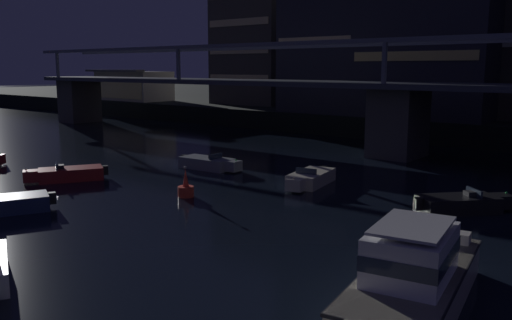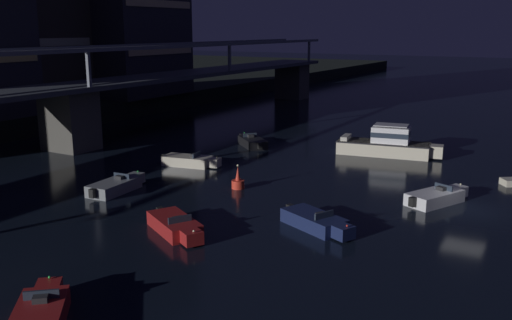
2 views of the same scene
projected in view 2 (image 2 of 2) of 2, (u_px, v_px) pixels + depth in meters
The scene contains 11 objects.
ground_plane at pixel (466, 210), 35.00m from camera, with size 400.00×400.00×0.00m, color black.
river_bridge at pixel (68, 101), 51.41m from camera, with size 96.93×6.40×9.38m.
cabin_cruiser_near_left at pixel (387, 144), 49.83m from camera, with size 3.98×9.35×2.79m.
speedboat_near_center at pixel (190, 161), 46.12m from camera, with size 2.52×5.22×1.16m.
speedboat_near_right at pixel (116, 186), 38.85m from camera, with size 5.23×2.10×1.16m.
speedboat_mid_left at pixel (252, 142), 53.85m from camera, with size 4.21×4.54×1.16m.
speedboat_mid_center at pixel (316, 222), 31.65m from camera, with size 3.24×5.01×1.16m.
speedboat_mid_right at pixel (437, 197), 36.28m from camera, with size 4.99×3.29×1.16m.
speedboat_far_left at pixel (40, 316), 21.27m from camera, with size 4.54×4.21×1.16m.
speedboat_far_center at pixel (176, 226), 30.99m from camera, with size 3.55×4.88×1.16m.
channel_buoy at pixel (238, 182), 39.56m from camera, with size 0.90×0.90×1.76m.
Camera 2 is at (-35.42, -5.58, 11.07)m, focal length 39.27 mm.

